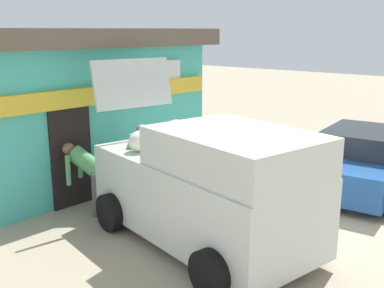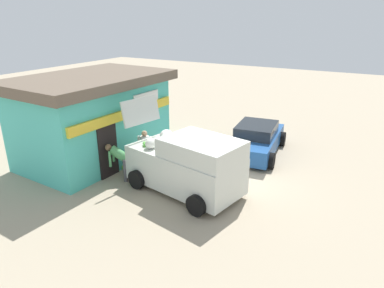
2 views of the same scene
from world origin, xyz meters
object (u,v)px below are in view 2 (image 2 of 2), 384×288
Objects in this scene: parked_sedan at (256,139)px; paint_bucket at (174,147)px; customer_bending at (119,158)px; delivery_van at (187,164)px; unloaded_banana_pile at (131,164)px; vendor_standing at (145,147)px; storefront_bar at (93,117)px.

parked_sedan is 3.65m from paint_bucket.
paint_bucket is at bearing -3.03° from customer_bending.
parked_sedan is at bearing -10.50° from delivery_van.
unloaded_banana_pile reaches higher than paint_bucket.
customer_bending is (-1.16, 0.31, -0.07)m from vendor_standing.
unloaded_banana_pile is (0.99, 0.32, -0.68)m from customer_bending.
unloaded_banana_pile is at bearing -94.91° from storefront_bar.
paint_bucket is at bearing -47.28° from storefront_bar.
customer_bending reaches higher than parked_sedan.
storefront_bar is 2.72m from customer_bending.
delivery_van is at bearing -80.85° from customer_bending.
delivery_van is 3.10m from unloaded_banana_pile.
paint_bucket is at bearing 3.11° from vendor_standing.
vendor_standing reaches higher than parked_sedan.
paint_bucket is at bearing 38.93° from delivery_van.
customer_bending reaches higher than paint_bucket.
paint_bucket is at bearing -11.70° from unloaded_banana_pile.
customer_bending is at bearing 176.97° from paint_bucket.
parked_sedan is 2.66× the size of vendor_standing.
vendor_standing is at bearing -89.95° from storefront_bar.
storefront_bar reaches higher than paint_bucket.
paint_bucket is (-1.54, 3.27, -0.46)m from parked_sedan.
vendor_standing is at bearing -74.85° from unloaded_banana_pile.
parked_sedan is 5.51m from unloaded_banana_pile.
unloaded_banana_pile is 2.56× the size of paint_bucket.
vendor_standing is 1.87× the size of unloaded_banana_pile.
delivery_van is 5.16× the size of unloaded_banana_pile.
delivery_van reaches higher than vendor_standing.
storefront_bar reaches higher than vendor_standing.
unloaded_banana_pile is at bearing 79.07° from delivery_van.
unloaded_banana_pile is 2.49m from paint_bucket.
storefront_bar is 4.75× the size of customer_bending.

